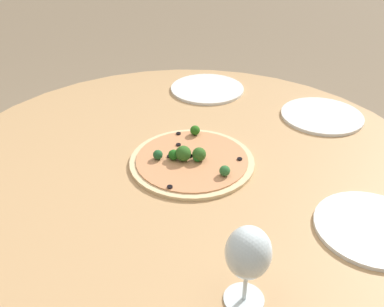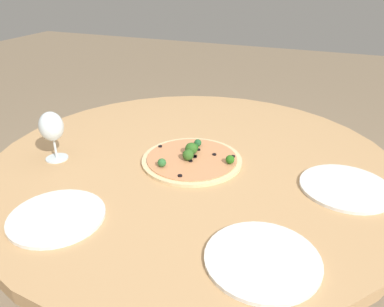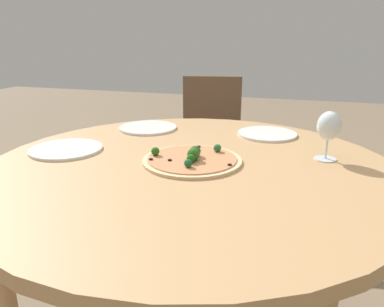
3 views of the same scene
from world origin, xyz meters
name	(u,v)px [view 1 (image 1 of 3)]	position (x,y,z in m)	size (l,w,h in m)	color
dining_table	(186,178)	(0.00, 0.00, 0.71)	(1.40, 1.40, 0.77)	tan
pizza	(192,160)	(0.00, 0.02, 0.78)	(0.34, 0.34, 0.06)	#DBBC89
wine_glass	(248,254)	(0.44, 0.17, 0.88)	(0.08, 0.08, 0.17)	silver
plate_near	(372,228)	(0.21, 0.45, 0.77)	(0.25, 0.25, 0.01)	silver
plate_far	(322,116)	(-0.33, 0.41, 0.77)	(0.27, 0.27, 0.01)	silver
plate_side	(207,89)	(-0.50, 0.01, 0.77)	(0.27, 0.27, 0.01)	silver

